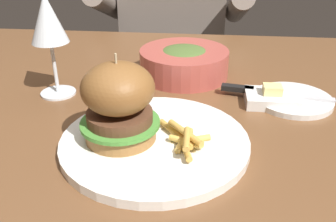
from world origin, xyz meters
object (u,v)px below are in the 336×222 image
object	(u,v)px
main_plate	(153,142)
table_knife	(265,92)
butter_dish	(271,98)
soup_bowl	(184,62)
burger_sandwich	(119,102)
bread_plate	(293,100)
diner_person	(173,59)
wine_glass	(48,22)

from	to	relation	value
main_plate	table_knife	bearing A→B (deg)	43.98
butter_dish	soup_bowl	size ratio (longest dim) A/B	0.50
burger_sandwich	table_knife	size ratio (longest dim) A/B	0.64
butter_dish	table_knife	bearing A→B (deg)	112.70
bread_plate	diner_person	bearing A→B (deg)	111.84
bread_plate	diner_person	xyz separation A→B (m)	(-0.28, 0.70, -0.18)
butter_dish	bread_plate	bearing A→B (deg)	14.46
diner_person	table_knife	bearing A→B (deg)	-71.47
table_knife	butter_dish	bearing A→B (deg)	-67.30
soup_bowl	table_knife	bearing A→B (deg)	-32.10
table_knife	burger_sandwich	bearing A→B (deg)	-141.61
main_plate	diner_person	xyz separation A→B (m)	(-0.05, 0.87, -0.18)
burger_sandwich	diner_person	distance (m)	0.91
wine_glass	soup_bowl	xyz separation A→B (m)	(0.23, 0.12, -0.11)
main_plate	diner_person	distance (m)	0.89
table_knife	soup_bowl	world-z (taller)	soup_bowl
main_plate	butter_dish	size ratio (longest dim) A/B	3.01
soup_bowl	butter_dish	bearing A→B (deg)	-35.49
wine_glass	bread_plate	xyz separation A→B (m)	(0.44, 0.01, -0.13)
wine_glass	butter_dish	xyz separation A→B (m)	(0.40, -0.00, -0.13)
soup_bowl	diner_person	bearing A→B (deg)	97.13
main_plate	soup_bowl	bearing A→B (deg)	84.10
wine_glass	butter_dish	bearing A→B (deg)	-0.38
burger_sandwich	soup_bowl	world-z (taller)	burger_sandwich
main_plate	butter_dish	distance (m)	0.25
wine_glass	soup_bowl	distance (m)	0.28
bread_plate	diner_person	size ratio (longest dim) A/B	0.12
diner_person	main_plate	bearing A→B (deg)	-87.02
bread_plate	table_knife	world-z (taller)	table_knife
wine_glass	diner_person	distance (m)	0.79
wine_glass	table_knife	bearing A→B (deg)	2.43
butter_dish	main_plate	bearing A→B (deg)	-140.44
bread_plate	soup_bowl	world-z (taller)	soup_bowl
butter_dish	soup_bowl	bearing A→B (deg)	144.51
wine_glass	main_plate	bearing A→B (deg)	-38.54
table_knife	butter_dish	xyz separation A→B (m)	(0.01, -0.02, -0.00)
bread_plate	table_knife	distance (m)	0.05
bread_plate	soup_bowl	bearing A→B (deg)	152.46
burger_sandwich	bread_plate	world-z (taller)	burger_sandwich
wine_glass	table_knife	size ratio (longest dim) A/B	0.94
table_knife	diner_person	xyz separation A→B (m)	(-0.23, 0.69, -0.19)
table_knife	soup_bowl	distance (m)	0.19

